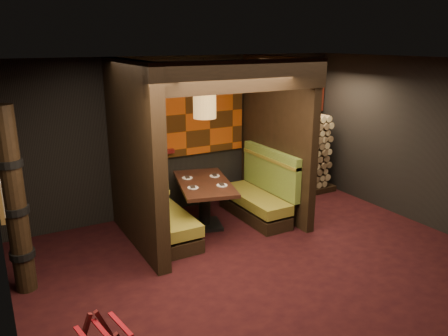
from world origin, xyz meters
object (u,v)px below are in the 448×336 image
booth_bench_right (259,196)px  firewood_stack (296,156)px  pendant_lamp (205,104)px  totem_column (15,203)px  booth_bench_left (161,216)px  dining_table (204,195)px

booth_bench_right → firewood_stack: bearing=27.3°
pendant_lamp → totem_column: pendant_lamp is taller
pendant_lamp → firewood_stack: size_ratio=0.55×
totem_column → booth_bench_left: bearing=14.8°
dining_table → totem_column: bearing=-167.7°
dining_table → pendant_lamp: (-0.00, -0.05, 1.55)m
dining_table → firewood_stack: firewood_stack is taller
booth_bench_left → dining_table: (0.82, 0.08, 0.18)m
pendant_lamp → totem_column: 3.12m
pendant_lamp → totem_column: bearing=-168.6°
dining_table → firewood_stack: 2.51m
dining_table → booth_bench_right: bearing=-4.5°
booth_bench_right → pendant_lamp: pendant_lamp is taller
pendant_lamp → dining_table: bearing=90.0°
dining_table → totem_column: 3.04m
booth_bench_right → dining_table: 1.09m
pendant_lamp → firewood_stack: pendant_lamp is taller
booth_bench_right → dining_table: booth_bench_right is taller
booth_bench_left → dining_table: bearing=5.9°
totem_column → firewood_stack: bearing=13.2°
totem_column → booth_bench_right: bearing=7.9°
dining_table → pendant_lamp: pendant_lamp is taller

